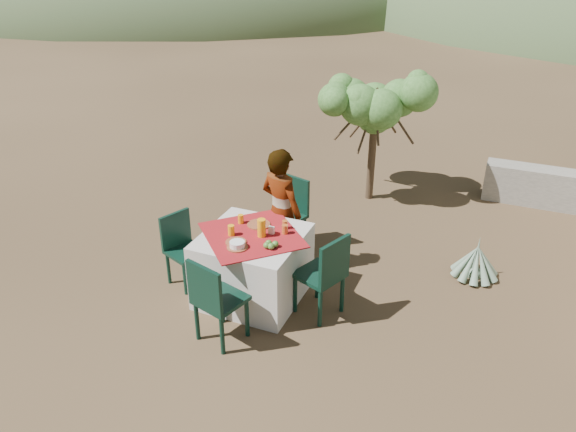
{
  "coord_description": "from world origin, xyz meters",
  "views": [
    {
      "loc": [
        2.59,
        -4.79,
        3.62
      ],
      "look_at": [
        0.5,
        0.15,
        0.84
      ],
      "focal_mm": 35.0,
      "sensor_mm": 36.0,
      "label": 1
    }
  ],
  "objects_px": {
    "shrub_tree": "(380,110)",
    "agave": "(476,262)",
    "juice_pitcher": "(262,228)",
    "chair_near": "(214,298)",
    "chair_left": "(182,246)",
    "person": "(281,211)",
    "table": "(253,266)",
    "chair_right": "(325,273)",
    "chair_far": "(289,211)"
  },
  "relations": [
    {
      "from": "juice_pitcher",
      "to": "chair_far",
      "type": "bearing_deg",
      "value": 98.15
    },
    {
      "from": "chair_near",
      "to": "chair_right",
      "type": "height_order",
      "value": "chair_right"
    },
    {
      "from": "shrub_tree",
      "to": "agave",
      "type": "distance_m",
      "value": 2.58
    },
    {
      "from": "table",
      "to": "agave",
      "type": "relative_size",
      "value": 2.25
    },
    {
      "from": "shrub_tree",
      "to": "person",
      "type": "bearing_deg",
      "value": -101.71
    },
    {
      "from": "shrub_tree",
      "to": "juice_pitcher",
      "type": "xyz_separation_m",
      "value": [
        -0.43,
        -2.95,
        -0.47
      ]
    },
    {
      "from": "chair_left",
      "to": "person",
      "type": "distance_m",
      "value": 1.17
    },
    {
      "from": "agave",
      "to": "chair_left",
      "type": "bearing_deg",
      "value": -155.63
    },
    {
      "from": "person",
      "to": "shrub_tree",
      "type": "bearing_deg",
      "value": -83.09
    },
    {
      "from": "juice_pitcher",
      "to": "chair_near",
      "type": "bearing_deg",
      "value": -96.59
    },
    {
      "from": "chair_right",
      "to": "juice_pitcher",
      "type": "height_order",
      "value": "juice_pitcher"
    },
    {
      "from": "table",
      "to": "chair_left",
      "type": "relative_size",
      "value": 1.57
    },
    {
      "from": "table",
      "to": "shrub_tree",
      "type": "height_order",
      "value": "shrub_tree"
    },
    {
      "from": "person",
      "to": "agave",
      "type": "relative_size",
      "value": 2.59
    },
    {
      "from": "chair_far",
      "to": "agave",
      "type": "distance_m",
      "value": 2.26
    },
    {
      "from": "table",
      "to": "person",
      "type": "relative_size",
      "value": 0.87
    },
    {
      "from": "chair_far",
      "to": "chair_right",
      "type": "bearing_deg",
      "value": -35.42
    },
    {
      "from": "table",
      "to": "shrub_tree",
      "type": "bearing_deg",
      "value": 79.62
    },
    {
      "from": "person",
      "to": "chair_right",
      "type": "bearing_deg",
      "value": 158.23
    },
    {
      "from": "chair_left",
      "to": "shrub_tree",
      "type": "relative_size",
      "value": 0.49
    },
    {
      "from": "juice_pitcher",
      "to": "person",
      "type": "bearing_deg",
      "value": 94.57
    },
    {
      "from": "table",
      "to": "person",
      "type": "xyz_separation_m",
      "value": [
        0.06,
        0.63,
        0.37
      ]
    },
    {
      "from": "table",
      "to": "juice_pitcher",
      "type": "relative_size",
      "value": 6.72
    },
    {
      "from": "chair_near",
      "to": "agave",
      "type": "bearing_deg",
      "value": -119.22
    },
    {
      "from": "person",
      "to": "shrub_tree",
      "type": "height_order",
      "value": "shrub_tree"
    },
    {
      "from": "chair_left",
      "to": "agave",
      "type": "relative_size",
      "value": 1.43
    },
    {
      "from": "table",
      "to": "shrub_tree",
      "type": "distance_m",
      "value": 3.15
    },
    {
      "from": "table",
      "to": "juice_pitcher",
      "type": "xyz_separation_m",
      "value": [
        0.11,
        0.01,
        0.48
      ]
    },
    {
      "from": "chair_right",
      "to": "agave",
      "type": "distance_m",
      "value": 1.94
    },
    {
      "from": "chair_near",
      "to": "shrub_tree",
      "type": "distance_m",
      "value": 3.92
    },
    {
      "from": "chair_near",
      "to": "person",
      "type": "xyz_separation_m",
      "value": [
        0.05,
        1.46,
        0.24
      ]
    },
    {
      "from": "chair_near",
      "to": "person",
      "type": "distance_m",
      "value": 1.48
    },
    {
      "from": "chair_near",
      "to": "chair_right",
      "type": "distance_m",
      "value": 1.15
    },
    {
      "from": "person",
      "to": "shrub_tree",
      "type": "xyz_separation_m",
      "value": [
        0.48,
        2.33,
        0.58
      ]
    },
    {
      "from": "table",
      "to": "shrub_tree",
      "type": "xyz_separation_m",
      "value": [
        0.54,
        2.96,
        0.95
      ]
    },
    {
      "from": "chair_left",
      "to": "agave",
      "type": "xyz_separation_m",
      "value": [
        3.03,
        1.37,
        -0.26
      ]
    },
    {
      "from": "chair_left",
      "to": "person",
      "type": "xyz_separation_m",
      "value": [
        0.91,
        0.67,
        0.29
      ]
    },
    {
      "from": "juice_pitcher",
      "to": "agave",
      "type": "bearing_deg",
      "value": 32.38
    },
    {
      "from": "person",
      "to": "agave",
      "type": "height_order",
      "value": "person"
    },
    {
      "from": "shrub_tree",
      "to": "juice_pitcher",
      "type": "relative_size",
      "value": 8.7
    },
    {
      "from": "chair_far",
      "to": "table",
      "type": "bearing_deg",
      "value": -70.71
    },
    {
      "from": "chair_left",
      "to": "chair_right",
      "type": "xyz_separation_m",
      "value": [
        1.67,
        0.02,
        0.05
      ]
    },
    {
      "from": "chair_left",
      "to": "juice_pitcher",
      "type": "bearing_deg",
      "value": -65.04
    },
    {
      "from": "chair_far",
      "to": "agave",
      "type": "bearing_deg",
      "value": 22.53
    },
    {
      "from": "table",
      "to": "chair_right",
      "type": "height_order",
      "value": "chair_right"
    },
    {
      "from": "chair_far",
      "to": "person",
      "type": "bearing_deg",
      "value": -60.51
    },
    {
      "from": "person",
      "to": "table",
      "type": "bearing_deg",
      "value": 103.28
    },
    {
      "from": "table",
      "to": "chair_near",
      "type": "relative_size",
      "value": 1.42
    },
    {
      "from": "person",
      "to": "juice_pitcher",
      "type": "xyz_separation_m",
      "value": [
        0.05,
        -0.62,
        0.11
      ]
    },
    {
      "from": "chair_right",
      "to": "chair_far",
      "type": "bearing_deg",
      "value": -120.72
    }
  ]
}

